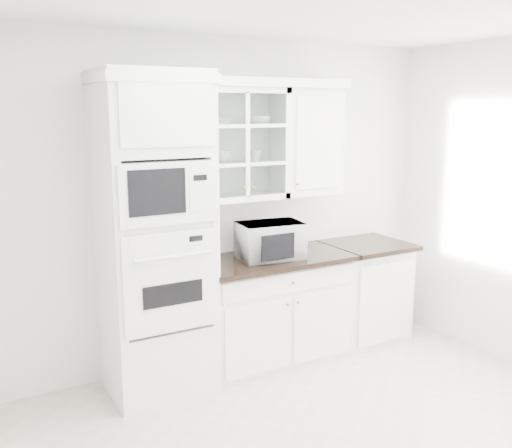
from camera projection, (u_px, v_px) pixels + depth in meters
room_shell at (317, 165)px, 3.60m from camera, size 4.00×3.50×2.70m
oven_column at (155, 237)px, 4.21m from camera, size 0.76×0.68×2.40m
base_cabinet_run at (272, 308)px, 4.87m from camera, size 1.32×0.67×0.92m
extra_base_cabinet at (364, 290)px, 5.35m from camera, size 0.72×0.67×0.92m
upper_cabinet_glass at (238, 144)px, 4.59m from camera, size 0.80×0.33×0.90m
upper_cabinet_solid at (307, 142)px, 4.92m from camera, size 0.55×0.33×0.90m
crown_molding at (227, 82)px, 4.43m from camera, size 2.14×0.38×0.07m
countertop_microwave at (270, 240)px, 4.69m from camera, size 0.57×0.49×0.30m
bowl_a at (217, 121)px, 4.49m from camera, size 0.25×0.25×0.06m
bowl_b at (258, 120)px, 4.63m from camera, size 0.20×0.20×0.06m
cup_a at (223, 156)px, 4.56m from camera, size 0.13×0.13×0.09m
cup_b at (255, 156)px, 4.68m from camera, size 0.09×0.09×0.08m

